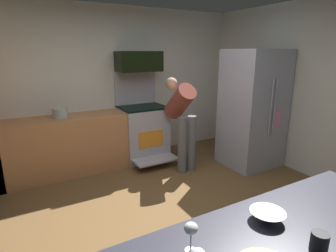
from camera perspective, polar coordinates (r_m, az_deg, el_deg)
The scene contains 12 objects.
ground_plane at distance 3.19m, azimuth 0.74°, elevation -20.29°, with size 5.20×4.80×0.02m, color brown.
wall_back at distance 4.80m, azimuth -13.43°, elevation 8.30°, with size 5.20×0.12×2.60m, color silver.
wall_right at distance 4.49m, azimuth 30.38°, elevation 6.17°, with size 0.12×4.80×2.60m, color silver.
lower_cabinet_run at distance 4.47m, azimuth -22.59°, elevation -4.17°, with size 2.40×0.60×0.90m, color #C17E4D.
oven_range at distance 4.79m, azimuth -5.32°, elevation -1.00°, with size 0.76×0.97×1.53m.
microwave at distance 4.69m, azimuth -6.16°, elevation 13.37°, with size 0.74×0.38×0.33m, color black.
refrigerator at distance 4.65m, azimuth 17.36°, elevation 3.42°, with size 0.86×0.80×1.90m.
person_cook at distance 4.29m, azimuth 2.89°, elevation 2.21°, with size 0.31×0.69×1.45m.
mixing_bowl_large at distance 1.76m, azimuth 20.17°, elevation -17.30°, with size 0.20×0.20×0.06m, color white.
wine_glass_far at distance 1.40m, azimuth 4.88°, elevation -21.00°, with size 0.07×0.07×0.16m.
mug_coffee at distance 1.63m, azimuth 29.25°, elevation -20.45°, with size 0.08×0.08×0.10m, color black.
stock_pot at distance 4.35m, azimuth -21.76°, elevation 2.61°, with size 0.23×0.23×0.15m, color #B0BDBA.
Camera 1 is at (-1.30, -2.25, 1.85)m, focal length 28.96 mm.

